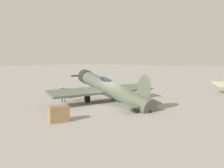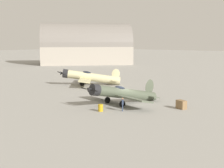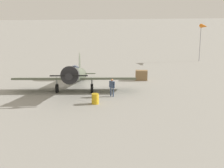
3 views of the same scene
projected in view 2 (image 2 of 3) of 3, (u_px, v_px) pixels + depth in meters
ground_plane at (126, 103)px, 42.51m from camera, size 400.00×400.00×0.00m
airplane_foreground at (123, 93)px, 42.03m from camera, size 11.13×10.64×3.30m
airplane_mid_apron at (90, 77)px, 59.66m from camera, size 10.54×9.79×3.06m
ground_crew_mechanic at (123, 103)px, 37.87m from camera, size 0.41×0.51×1.55m
equipment_crate at (181, 105)px, 39.13m from camera, size 1.42×1.12×1.04m
fuel_drum at (101, 108)px, 37.75m from camera, size 0.60×0.60×0.83m
distant_hangar at (86, 49)px, 111.36m from camera, size 31.72×32.34×15.64m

